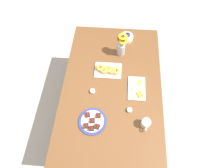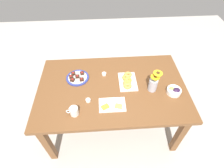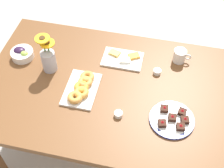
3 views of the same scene
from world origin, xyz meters
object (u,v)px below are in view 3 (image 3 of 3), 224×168
(grape_bowl, at_px, (22,54))
(jam_cup_honey, at_px, (157,71))
(jam_cup_berry, at_px, (118,114))
(croissant_platter, at_px, (82,88))
(dessert_plate, at_px, (172,119))
(cheese_platter, at_px, (123,59))
(flower_vase, at_px, (48,59))
(dining_table, at_px, (112,97))
(coffee_mug, at_px, (180,56))

(grape_bowl, height_order, jam_cup_honey, grape_bowl)
(jam_cup_berry, bearing_deg, croissant_platter, 152.63)
(croissant_platter, xyz_separation_m, dessert_plate, (0.55, -0.10, -0.01))
(cheese_platter, xyz_separation_m, jam_cup_honey, (0.23, -0.07, 0.01))
(jam_cup_honey, bearing_deg, flower_vase, -170.58)
(grape_bowl, height_order, dessert_plate, grape_bowl)
(dining_table, height_order, flower_vase, flower_vase)
(dining_table, bearing_deg, cheese_platter, 86.11)
(jam_cup_honey, xyz_separation_m, dessert_plate, (0.13, -0.33, -0.00))
(croissant_platter, relative_size, flower_vase, 1.12)
(cheese_platter, bearing_deg, croissant_platter, -121.89)
(jam_cup_honey, bearing_deg, dessert_plate, -68.92)
(coffee_mug, height_order, jam_cup_honey, coffee_mug)
(jam_cup_berry, bearing_deg, grape_bowl, 156.13)
(cheese_platter, xyz_separation_m, flower_vase, (-0.44, -0.18, 0.08))
(jam_cup_berry, height_order, flower_vase, flower_vase)
(dining_table, xyz_separation_m, cheese_platter, (0.02, 0.25, 0.10))
(croissant_platter, relative_size, dessert_plate, 1.13)
(coffee_mug, relative_size, jam_cup_berry, 2.41)
(grape_bowl, relative_size, flower_vase, 0.58)
(dining_table, height_order, coffee_mug, coffee_mug)
(cheese_platter, relative_size, croissant_platter, 0.91)
(cheese_platter, distance_m, jam_cup_berry, 0.44)
(coffee_mug, height_order, flower_vase, flower_vase)
(grape_bowl, height_order, croissant_platter, grape_bowl)
(grape_bowl, distance_m, dessert_plate, 1.06)
(jam_cup_berry, xyz_separation_m, flower_vase, (-0.50, 0.26, 0.07))
(jam_cup_berry, bearing_deg, dessert_plate, 6.52)
(cheese_platter, bearing_deg, grape_bowl, -169.55)
(coffee_mug, bearing_deg, flower_vase, -162.41)
(dining_table, height_order, cheese_platter, cheese_platter)
(dining_table, relative_size, coffee_mug, 13.83)
(grape_bowl, distance_m, jam_cup_honey, 0.89)
(coffee_mug, height_order, dessert_plate, coffee_mug)
(cheese_platter, xyz_separation_m, croissant_platter, (-0.19, -0.31, 0.01))
(jam_cup_berry, height_order, dessert_plate, dessert_plate)
(croissant_platter, bearing_deg, jam_cup_honey, 29.28)
(dessert_plate, bearing_deg, cheese_platter, 132.07)
(jam_cup_honey, bearing_deg, dining_table, -144.04)
(dessert_plate, height_order, flower_vase, flower_vase)
(grape_bowl, xyz_separation_m, jam_cup_honey, (0.89, 0.05, -0.01))
(grape_bowl, bearing_deg, jam_cup_honey, 3.38)
(grape_bowl, xyz_separation_m, flower_vase, (0.22, -0.06, 0.06))
(croissant_platter, distance_m, flower_vase, 0.29)
(flower_vase, bearing_deg, dessert_plate, -15.55)
(coffee_mug, relative_size, jam_cup_honey, 2.41)
(croissant_platter, distance_m, jam_cup_honey, 0.49)
(dining_table, relative_size, cheese_platter, 6.15)
(jam_cup_berry, relative_size, dessert_plate, 0.19)
(dining_table, distance_m, cheese_platter, 0.27)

